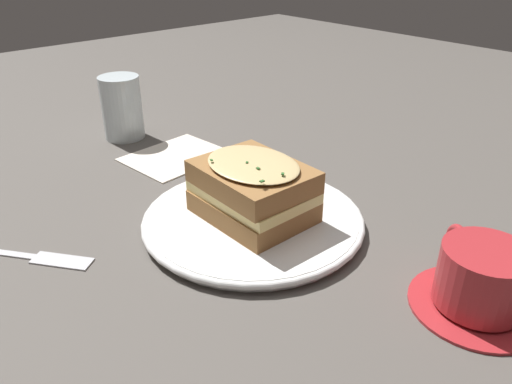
# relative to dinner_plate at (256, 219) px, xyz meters

# --- Properties ---
(ground_plane) EXTENTS (2.40, 2.40, 0.00)m
(ground_plane) POSITION_rel_dinner_plate_xyz_m (-0.00, 0.00, -0.01)
(ground_plane) COLOR #514C47
(dinner_plate) EXTENTS (0.27, 0.27, 0.01)m
(dinner_plate) POSITION_rel_dinner_plate_xyz_m (0.00, 0.00, 0.00)
(dinner_plate) COLOR white
(dinner_plate) RESTS_ON ground_plane
(sandwich) EXTENTS (0.11, 0.13, 0.07)m
(sandwich) POSITION_rel_dinner_plate_xyz_m (-0.00, -0.00, 0.04)
(sandwich) COLOR olive
(sandwich) RESTS_ON dinner_plate
(teacup_with_saucer) EXTENTS (0.12, 0.12, 0.07)m
(teacup_with_saucer) POSITION_rel_dinner_plate_xyz_m (0.06, -0.25, 0.02)
(teacup_with_saucer) COLOR #AD282D
(teacup_with_saucer) RESTS_ON ground_plane
(water_glass) EXTENTS (0.07, 0.07, 0.11)m
(water_glass) POSITION_rel_dinner_plate_xyz_m (0.02, 0.37, 0.04)
(water_glass) COLOR silver
(water_glass) RESTS_ON ground_plane
(fork) EXTENTS (0.12, 0.15, 0.00)m
(fork) POSITION_rel_dinner_plate_xyz_m (-0.23, 0.11, -0.01)
(fork) COLOR silver
(fork) RESTS_ON ground_plane
(napkin) EXTENTS (0.16, 0.13, 0.00)m
(napkin) POSITION_rel_dinner_plate_xyz_m (0.04, 0.24, -0.01)
(napkin) COLOR silver
(napkin) RESTS_ON ground_plane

